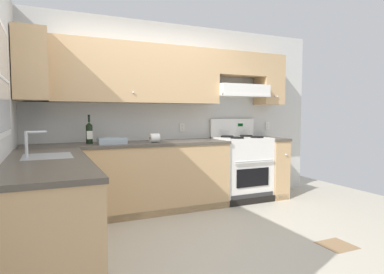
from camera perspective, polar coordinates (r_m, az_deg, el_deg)
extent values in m
plane|color=#B2AA99|center=(3.35, -0.39, -18.28)|extent=(7.04, 7.04, 0.00)
cube|color=olive|center=(3.62, 23.95, -16.86)|extent=(0.30, 0.30, 0.01)
cube|color=silver|center=(4.78, -3.18, 4.04)|extent=(4.68, 0.12, 2.55)
cube|color=tan|center=(4.37, -10.85, 10.88)|extent=(2.47, 0.34, 0.76)
cube|color=tan|center=(5.34, 13.33, 9.58)|extent=(0.36, 0.34, 0.76)
cube|color=tan|center=(5.03, 8.01, 12.40)|extent=(0.80, 0.34, 0.34)
cube|color=white|center=(4.96, 8.21, 8.00)|extent=(0.80, 0.46, 0.17)
cube|color=white|center=(4.77, 9.63, 7.24)|extent=(0.80, 0.03, 0.04)
sphere|color=silver|center=(4.17, -10.23, 7.63)|extent=(0.02, 0.02, 0.02)
sphere|color=silver|center=(5.19, 14.69, 6.84)|extent=(0.02, 0.02, 0.02)
sphere|color=silver|center=(5.16, 14.32, 6.87)|extent=(0.02, 0.02, 0.02)
cube|color=silver|center=(4.75, -1.74, 1.69)|extent=(0.08, 0.01, 0.12)
cube|color=silver|center=(4.75, -1.72, 1.96)|extent=(0.03, 0.00, 0.03)
cube|color=silver|center=(4.75, -1.72, 1.43)|extent=(0.03, 0.00, 0.03)
cube|color=silver|center=(5.51, 13.03, 1.91)|extent=(0.08, 0.01, 0.12)
cube|color=silver|center=(5.51, 13.06, 2.14)|extent=(0.03, 0.00, 0.03)
cube|color=silver|center=(5.51, 13.06, 1.68)|extent=(0.03, 0.00, 0.03)
cube|color=white|center=(2.97, -30.53, 8.83)|extent=(0.04, 1.00, 0.92)
cube|color=white|center=(2.96, -30.14, 8.85)|extent=(0.01, 0.90, 0.82)
cube|color=white|center=(2.96, -30.08, 8.85)|extent=(0.01, 0.90, 0.02)
cube|color=tan|center=(4.08, -26.28, 11.04)|extent=(0.34, 0.64, 0.76)
cube|color=tan|center=(4.29, -10.42, -7.30)|extent=(2.54, 0.61, 0.87)
cube|color=#51493F|center=(4.22, -10.50, -1.24)|extent=(2.56, 0.63, 0.04)
cube|color=tan|center=(5.24, 13.48, -5.29)|extent=(0.27, 0.61, 0.87)
cube|color=#51493F|center=(5.18, 13.57, -0.32)|extent=(0.30, 0.63, 0.04)
cube|color=black|center=(4.28, -2.49, -12.66)|extent=(3.54, 0.06, 0.09)
sphere|color=silver|center=(3.85, -16.73, -5.02)|extent=(0.03, 0.03, 0.03)
sphere|color=silver|center=(4.98, 16.13, -2.97)|extent=(0.03, 0.03, 0.03)
cube|color=tan|center=(2.96, -23.62, -12.76)|extent=(0.61, 1.89, 0.87)
cube|color=#51493F|center=(2.86, -23.88, -3.99)|extent=(0.63, 1.91, 0.04)
cube|color=black|center=(3.10, -18.02, -19.49)|extent=(0.06, 1.85, 0.09)
cube|color=#999B9E|center=(3.09, -23.91, -3.12)|extent=(0.40, 0.48, 0.01)
cube|color=#28282B|center=(3.10, -23.88, -4.44)|extent=(0.34, 0.42, 0.14)
cylinder|color=silver|center=(3.09, -26.94, -1.12)|extent=(0.03, 0.03, 0.22)
cylinder|color=silver|center=(3.08, -25.52, 0.78)|extent=(0.16, 0.02, 0.02)
cube|color=white|center=(4.94, 8.64, -5.56)|extent=(0.76, 0.58, 0.91)
cube|color=black|center=(4.71, 10.58, -6.97)|extent=(0.53, 0.01, 0.26)
cylinder|color=silver|center=(4.65, 10.78, -4.12)|extent=(0.65, 0.02, 0.02)
cube|color=#333333|center=(4.77, 10.53, -10.33)|extent=(0.70, 0.01, 0.11)
cube|color=white|center=(4.88, 8.69, -0.18)|extent=(0.76, 0.58, 0.02)
cube|color=white|center=(5.11, 7.06, 1.55)|extent=(0.76, 0.04, 0.29)
cube|color=#053F0C|center=(5.16, 8.43, 2.11)|extent=(0.09, 0.01, 0.04)
cylinder|color=black|center=(4.67, 7.88, -0.12)|extent=(0.19, 0.19, 0.02)
cylinder|color=black|center=(4.67, 7.88, -0.20)|extent=(0.07, 0.07, 0.01)
cylinder|color=black|center=(4.86, 11.28, 0.00)|extent=(0.19, 0.19, 0.02)
cylinder|color=black|center=(4.86, 11.27, -0.08)|extent=(0.07, 0.07, 0.01)
cylinder|color=black|center=(4.91, 6.14, 0.09)|extent=(0.19, 0.19, 0.02)
cylinder|color=black|center=(4.91, 6.14, 0.02)|extent=(0.07, 0.07, 0.01)
cylinder|color=black|center=(5.09, 9.45, 0.20)|extent=(0.19, 0.19, 0.02)
cylinder|color=black|center=(5.09, 9.45, 0.13)|extent=(0.07, 0.07, 0.01)
cylinder|color=white|center=(4.99, 5.11, 1.21)|extent=(0.04, 0.02, 0.04)
cylinder|color=white|center=(5.06, 6.50, 1.24)|extent=(0.04, 0.02, 0.04)
cylinder|color=white|center=(5.13, 7.85, 1.27)|extent=(0.04, 0.02, 0.04)
cylinder|color=white|center=(5.20, 9.17, 1.30)|extent=(0.04, 0.02, 0.04)
cylinder|color=black|center=(4.19, -17.49, 0.42)|extent=(0.08, 0.08, 0.23)
cone|color=black|center=(4.18, -17.53, 2.22)|extent=(0.08, 0.08, 0.04)
cylinder|color=black|center=(4.18, -17.55, 3.09)|extent=(0.03, 0.03, 0.09)
cylinder|color=black|center=(4.18, -17.56, 3.58)|extent=(0.03, 0.03, 0.02)
cube|color=silver|center=(4.15, -17.42, 0.32)|extent=(0.07, 0.00, 0.10)
cube|color=#9EADB7|center=(4.09, -13.76, -1.07)|extent=(0.27, 0.17, 0.02)
cube|color=#9EADB7|center=(4.00, -13.52, -0.77)|extent=(0.33, 0.01, 0.07)
cube|color=#9EADB7|center=(4.19, -14.01, -0.56)|extent=(0.33, 0.01, 0.07)
cube|color=#9EADB7|center=(4.07, -15.99, -0.73)|extent=(0.01, 0.18, 0.07)
cube|color=#9EADB7|center=(4.12, -11.58, -0.59)|extent=(0.01, 0.18, 0.07)
cylinder|color=white|center=(4.20, -6.56, -0.17)|extent=(0.12, 0.12, 0.12)
cylinder|color=#9E7A51|center=(4.18, -7.33, -0.19)|extent=(0.01, 0.04, 0.04)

